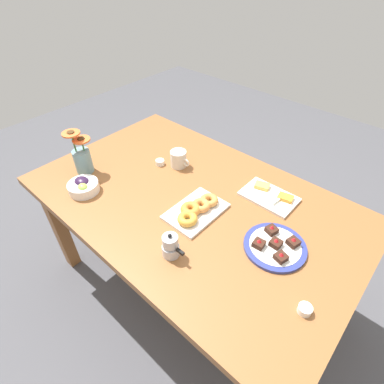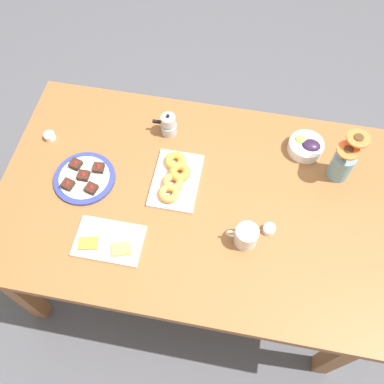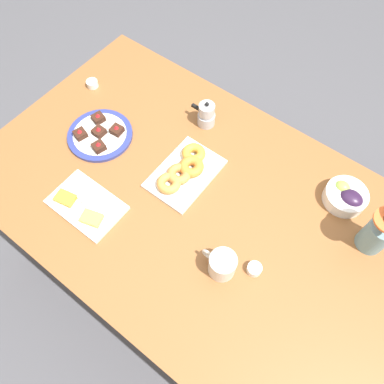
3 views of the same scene
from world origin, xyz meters
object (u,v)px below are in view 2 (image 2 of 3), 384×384
object	(u,v)px
coffee_mug	(246,236)
cheese_platter	(108,241)
grape_bowl	(306,146)
croissant_platter	(175,178)
dining_table	(192,206)
jam_cup_honey	(269,229)
dessert_plate	(84,178)
moka_pot	(168,125)
flower_vase	(343,163)
jam_cup_berry	(50,136)

from	to	relation	value
coffee_mug	cheese_platter	size ratio (longest dim) A/B	0.47
grape_bowl	croissant_platter	world-z (taller)	grape_bowl
dining_table	coffee_mug	distance (m)	0.31
coffee_mug	jam_cup_honey	distance (m)	0.11
croissant_platter	dining_table	bearing A→B (deg)	142.83
dessert_plate	moka_pot	distance (m)	0.43
grape_bowl	flower_vase	distance (m)	0.18
dining_table	croissant_platter	xyz separation A→B (m)	(0.08, -0.06, 0.11)
dessert_plate	dining_table	bearing A→B (deg)	-179.75
grape_bowl	dessert_plate	xyz separation A→B (m)	(0.90, 0.32, -0.02)
flower_vase	moka_pot	distance (m)	0.75
jam_cup_berry	flower_vase	size ratio (longest dim) A/B	0.20
grape_bowl	croissant_platter	distance (m)	0.58
grape_bowl	moka_pot	bearing A→B (deg)	1.16
grape_bowl	jam_cup_berry	xyz separation A→B (m)	(1.11, 0.14, -0.01)
grape_bowl	flower_vase	bearing A→B (deg)	144.83
jam_cup_honey	dessert_plate	distance (m)	0.78
moka_pot	cheese_platter	bearing A→B (deg)	78.40
dining_table	grape_bowl	distance (m)	0.55
croissant_platter	dessert_plate	bearing A→B (deg)	9.86
dessert_plate	coffee_mug	bearing A→B (deg)	167.63
croissant_platter	jam_cup_berry	world-z (taller)	croissant_platter
croissant_platter	dessert_plate	world-z (taller)	dessert_plate
coffee_mug	moka_pot	xyz separation A→B (m)	(0.40, -0.46, 0.00)
cheese_platter	jam_cup_berry	world-z (taller)	cheese_platter
coffee_mug	jam_cup_honey	xyz separation A→B (m)	(-0.09, -0.06, -0.03)
cheese_platter	moka_pot	xyz separation A→B (m)	(-0.12, -0.56, 0.04)
jam_cup_berry	dessert_plate	bearing A→B (deg)	140.36
coffee_mug	moka_pot	size ratio (longest dim) A/B	1.04
jam_cup_honey	moka_pot	xyz separation A→B (m)	(0.49, -0.40, 0.03)
coffee_mug	cheese_platter	xyz separation A→B (m)	(0.51, 0.10, -0.04)
cheese_platter	jam_cup_honey	world-z (taller)	cheese_platter
jam_cup_honey	jam_cup_berry	bearing A→B (deg)	-15.13
croissant_platter	jam_cup_berry	size ratio (longest dim) A/B	5.83
coffee_mug	moka_pot	bearing A→B (deg)	-49.14
croissant_platter	moka_pot	xyz separation A→B (m)	(0.08, -0.24, 0.03)
coffee_mug	jam_cup_berry	size ratio (longest dim) A/B	2.57
croissant_platter	moka_pot	bearing A→B (deg)	-71.92
dining_table	jam_cup_honey	size ratio (longest dim) A/B	33.33
croissant_platter	dessert_plate	distance (m)	0.38
coffee_mug	croissant_platter	bearing A→B (deg)	-34.20
grape_bowl	jam_cup_berry	size ratio (longest dim) A/B	3.12
coffee_mug	grape_bowl	distance (m)	0.52
dining_table	jam_cup_honey	xyz separation A→B (m)	(-0.32, 0.09, 0.10)
coffee_mug	jam_cup_berry	distance (m)	0.97
jam_cup_berry	moka_pot	distance (m)	0.53
grape_bowl	jam_cup_honey	xyz separation A→B (m)	(0.12, 0.41, -0.01)
flower_vase	jam_cup_honey	bearing A→B (deg)	50.79
jam_cup_honey	cheese_platter	bearing A→B (deg)	15.27
dining_table	jam_cup_honey	distance (m)	0.35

